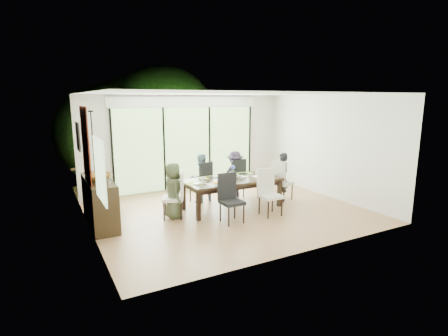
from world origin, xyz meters
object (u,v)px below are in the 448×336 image
chair_near_left (232,198)px  cup_c (258,173)px  chair_left_end (173,195)px  chair_far_right (234,177)px  chair_near_right (271,193)px  bowl (99,177)px  cup_a (203,179)px  person_far_left (201,178)px  chair_right_end (283,180)px  person_right_end (282,177)px  vase (233,176)px  table_top (232,180)px  sideboard (100,202)px  person_left_end (173,191)px  cup_b (240,177)px  person_far_right (235,174)px  chair_far_left (200,181)px  laptop (201,183)px

chair_near_left → cup_c: size_ratio=8.87×
chair_left_end → chair_far_right: bearing=136.4°
chair_near_right → chair_left_end: bearing=157.8°
bowl → cup_a: bearing=-2.4°
chair_far_right → person_far_left: bearing=-1.2°
chair_right_end → person_right_end: (-0.02, 0.00, 0.09)m
chair_far_right → cup_a: bearing=26.9°
person_right_end → vase: size_ratio=10.75×
table_top → sideboard: bearing=173.4°
chair_near_left → bowl: bearing=154.4°
person_left_end → cup_c: person_left_end is taller
chair_near_left → cup_b: chair_near_left is taller
chair_near_left → bowl: 2.76m
cup_c → bowl: size_ratio=0.23×
chair_left_end → person_left_end: bearing=113.9°
chair_far_right → cup_a: 1.45m
chair_right_end → sideboard: 4.49m
cup_b → sideboard: bearing=171.9°
chair_left_end → chair_near_right: (2.00, -0.87, 0.00)m
chair_near_left → cup_c: chair_near_left is taller
chair_far_right → person_far_right: person_far_right is taller
person_far_left → sideboard: bearing=3.4°
chair_far_right → person_left_end: size_ratio=0.85×
chair_far_left → cup_c: bearing=128.4°
laptop → chair_near_right: bearing=-52.9°
chair_far_left → person_far_left: size_ratio=0.85×
chair_far_left → person_far_right: size_ratio=0.85×
chair_near_left → person_left_end: bearing=137.0°
chair_far_left → chair_near_left: same height
sideboard → cup_c: bearing=-3.7°
cup_c → cup_b: bearing=-162.9°
cup_c → chair_near_left: bearing=-143.3°
chair_left_end → person_far_left: person_far_left is taller
vase → laptop: (-0.90, -0.15, -0.04)m
chair_right_end → vase: bearing=71.5°
person_left_end → chair_left_end: bearing=97.7°
person_far_left → chair_right_end: bearing=149.5°
chair_left_end → person_right_end: bearing=113.9°
cup_b → chair_near_left: bearing=-130.2°
person_far_right → cup_c: bearing=123.6°
chair_right_end → person_left_end: size_ratio=0.85×
sideboard → chair_near_left: bearing=-26.2°
chair_right_end → person_right_end: size_ratio=0.85×
person_far_left → vase: 0.94m
chair_near_right → cup_c: size_ratio=8.87×
chair_far_right → cup_a: (-1.25, -0.70, 0.24)m
chair_far_left → bowl: size_ratio=2.05×
person_far_left → cup_a: bearing=62.4°
table_top → person_far_right: (0.55, 0.83, -0.07)m
table_top → person_left_end: (-1.48, -0.00, -0.07)m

